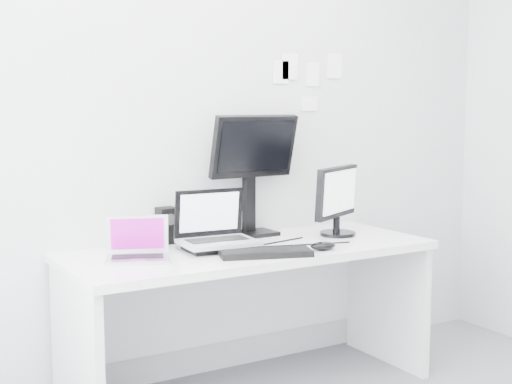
# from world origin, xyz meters

# --- Properties ---
(back_wall) EXTENTS (3.60, 0.00, 3.60)m
(back_wall) POSITION_xyz_m (0.00, 1.60, 1.35)
(back_wall) COLOR silver
(back_wall) RESTS_ON ground
(desk) EXTENTS (1.80, 0.70, 0.73)m
(desk) POSITION_xyz_m (0.00, 1.25, 0.36)
(desk) COLOR white
(desk) RESTS_ON ground
(macbook) EXTENTS (0.33, 0.30, 0.21)m
(macbook) POSITION_xyz_m (-0.59, 1.23, 0.83)
(macbook) COLOR #BABBBF
(macbook) RESTS_ON desk
(speaker) EXTENTS (0.11, 0.11, 0.18)m
(speaker) POSITION_xyz_m (-0.31, 1.55, 0.82)
(speaker) COLOR black
(speaker) RESTS_ON desk
(dell_laptop) EXTENTS (0.37, 0.30, 0.29)m
(dell_laptop) POSITION_xyz_m (-0.17, 1.26, 0.88)
(dell_laptop) COLOR #A5A7AC
(dell_laptop) RESTS_ON desk
(rear_monitor) EXTENTS (0.49, 0.19, 0.65)m
(rear_monitor) POSITION_xyz_m (0.16, 1.51, 1.06)
(rear_monitor) COLOR black
(rear_monitor) RESTS_ON desk
(samsung_monitor) EXTENTS (0.45, 0.36, 0.38)m
(samsung_monitor) POSITION_xyz_m (0.55, 1.29, 0.92)
(samsung_monitor) COLOR black
(samsung_monitor) RESTS_ON desk
(keyboard) EXTENTS (0.44, 0.28, 0.03)m
(keyboard) POSITION_xyz_m (-0.04, 1.03, 0.74)
(keyboard) COLOR black
(keyboard) RESTS_ON desk
(mouse) EXTENTS (0.14, 0.10, 0.04)m
(mouse) POSITION_xyz_m (0.26, 1.01, 0.75)
(mouse) COLOR black
(mouse) RESTS_ON desk
(wall_note_0) EXTENTS (0.10, 0.00, 0.14)m
(wall_note_0) POSITION_xyz_m (0.45, 1.59, 1.62)
(wall_note_0) COLOR white
(wall_note_0) RESTS_ON back_wall
(wall_note_1) EXTENTS (0.09, 0.00, 0.13)m
(wall_note_1) POSITION_xyz_m (0.60, 1.59, 1.58)
(wall_note_1) COLOR white
(wall_note_1) RESTS_ON back_wall
(wall_note_2) EXTENTS (0.10, 0.00, 0.14)m
(wall_note_2) POSITION_xyz_m (0.75, 1.59, 1.63)
(wall_note_2) COLOR white
(wall_note_2) RESTS_ON back_wall
(wall_note_3) EXTENTS (0.11, 0.00, 0.08)m
(wall_note_3) POSITION_xyz_m (0.58, 1.59, 1.42)
(wall_note_3) COLOR white
(wall_note_3) RESTS_ON back_wall
(wall_note_4) EXTENTS (0.10, 0.00, 0.12)m
(wall_note_4) POSITION_xyz_m (0.39, 1.59, 1.59)
(wall_note_4) COLOR white
(wall_note_4) RESTS_ON back_wall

